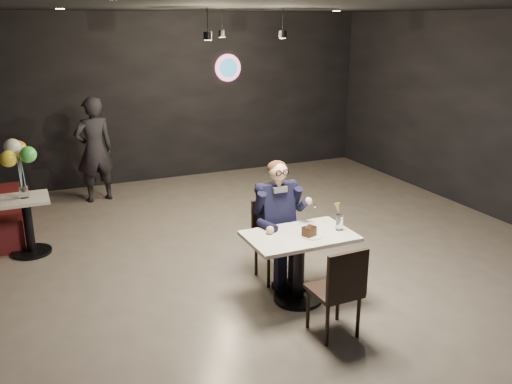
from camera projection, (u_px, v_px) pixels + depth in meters
name	position (u px, v px, depth m)	size (l,w,h in m)	color
floor	(302.00, 268.00, 6.51)	(9.00, 9.00, 0.00)	#6F665C
wall_sign	(228.00, 68.00, 10.11)	(0.50, 0.06, 0.50)	pink
pendant_lights	(237.00, 18.00, 7.38)	(1.40, 1.20, 0.36)	black
main_table	(299.00, 268.00, 5.67)	(1.10, 0.70, 0.75)	silver
chair_far	(276.00, 241.00, 6.12)	(0.42, 0.46, 0.92)	black
chair_near	(334.00, 289.00, 5.04)	(0.42, 0.46, 0.92)	black
seated_man	(276.00, 220.00, 6.04)	(0.60, 0.80, 1.44)	black
dessert_plate	(312.00, 236.00, 5.50)	(0.21, 0.21, 0.01)	white
cake_slice	(309.00, 231.00, 5.48)	(0.12, 0.10, 0.09)	black
mint_leaf	(314.00, 227.00, 5.50)	(0.06, 0.04, 0.01)	#2A7D29
sundae_glass	(339.00, 222.00, 5.65)	(0.07, 0.07, 0.17)	silver
wafer_cone	(338.00, 209.00, 5.60)	(0.06, 0.06, 0.12)	tan
booth_bench	(2.00, 198.00, 7.55)	(0.48, 1.90, 0.95)	#4B101B
side_table	(29.00, 228.00, 6.83)	(0.56, 0.56, 0.70)	silver
balloon_vase	(24.00, 192.00, 6.68)	(0.10, 0.10, 0.16)	silver
balloon_bunch	(20.00, 162.00, 6.57)	(0.37, 0.37, 0.60)	yellow
passerby	(94.00, 150.00, 8.73)	(0.62, 0.41, 1.71)	black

